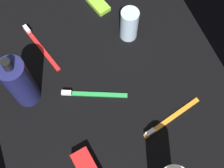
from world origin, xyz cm
name	(u,v)px	position (x,y,z in cm)	size (l,w,h in cm)	color
ground_plane	(112,89)	(0.00, 0.00, -0.60)	(84.00, 64.00, 1.20)	black
lotion_bottle	(20,83)	(6.17, 21.87, 8.58)	(6.64, 6.64, 19.60)	navy
deodorant_stick	(129,24)	(14.45, -10.74, 5.26)	(5.08, 5.08, 10.52)	silver
toothbrush_orange	(169,120)	(-13.79, -10.58, 0.61)	(5.45, 17.77, 2.10)	orange
toothbrush_red	(39,45)	(20.10, 14.99, 0.61)	(17.55, 6.48, 2.10)	red
toothbrush_green	(91,95)	(0.04, 6.19, 0.61)	(8.27, 16.99, 2.10)	green
snack_bar_lime	(96,1)	(29.04, -5.70, 0.75)	(10.40, 4.00, 1.50)	#8CD133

